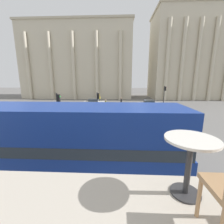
{
  "coord_description": "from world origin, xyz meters",
  "views": [
    {
      "loc": [
        -0.18,
        -2.0,
        5.14
      ],
      "look_at": [
        -1.04,
        15.98,
        1.29
      ],
      "focal_mm": 24.0,
      "sensor_mm": 36.0,
      "label": 1
    }
  ],
  "objects": [
    {
      "name": "pedestrian_red",
      "position": [
        -0.24,
        14.89,
        0.97
      ],
      "size": [
        0.32,
        0.32,
        1.68
      ],
      "rotation": [
        0.0,
        0.0,
        6.09
      ],
      "color": "#282B33",
      "rests_on": "ground_plane"
    },
    {
      "name": "pedestrian_black",
      "position": [
        0.25,
        27.97,
        0.97
      ],
      "size": [
        0.32,
        0.32,
        1.68
      ],
      "rotation": [
        0.0,
        0.0,
        0.99
      ],
      "color": "#282B33",
      "rests_on": "ground_plane"
    },
    {
      "name": "car_silver",
      "position": [
        5.75,
        27.12,
        0.7
      ],
      "size": [
        4.2,
        1.93,
        1.35
      ],
      "rotation": [
        0.0,
        0.0,
        4.69
      ],
      "color": "black",
      "rests_on": "ground_plane"
    },
    {
      "name": "plaza_building_right",
      "position": [
        20.63,
        43.39,
        11.65
      ],
      "size": [
        23.32,
        13.29,
        23.31
      ],
      "color": "beige",
      "rests_on": "ground_plane"
    },
    {
      "name": "traffic_light_far",
      "position": [
        7.79,
        24.85,
        2.68
      ],
      "size": [
        0.42,
        0.24,
        4.13
      ],
      "color": "black",
      "rests_on": "ground_plane"
    },
    {
      "name": "traffic_light_near",
      "position": [
        -5.66,
        11.03,
        2.61
      ],
      "size": [
        0.42,
        0.24,
        4.0
      ],
      "color": "black",
      "rests_on": "ground_plane"
    },
    {
      "name": "pedestrian_yellow",
      "position": [
        -4.76,
        32.88,
        0.9
      ],
      "size": [
        0.32,
        0.32,
        1.58
      ],
      "rotation": [
        0.0,
        0.0,
        4.77
      ],
      "color": "#282B33",
      "rests_on": "ground_plane"
    },
    {
      "name": "plaza_building_left",
      "position": [
        -12.19,
        45.39,
        10.31
      ],
      "size": [
        31.15,
        15.1,
        20.61
      ],
      "color": "beige",
      "rests_on": "ground_plane"
    },
    {
      "name": "pedestrian_olive",
      "position": [
        -2.6,
        24.68,
        1.0
      ],
      "size": [
        0.32,
        0.32,
        1.74
      ],
      "rotation": [
        0.0,
        0.0,
        5.91
      ],
      "color": "#282B33",
      "rests_on": "ground_plane"
    },
    {
      "name": "cafe_dining_table",
      "position": [
        0.65,
        -0.35,
        4.3
      ],
      "size": [
        0.6,
        0.6,
        0.73
      ],
      "color": "#2D2D30",
      "rests_on": "cafe_floor_slab"
    },
    {
      "name": "car_white",
      "position": [
        -5.35,
        28.53,
        0.7
      ],
      "size": [
        4.2,
        1.93,
        1.35
      ],
      "rotation": [
        0.0,
        0.0,
        6.09
      ],
      "color": "black",
      "rests_on": "ground_plane"
    },
    {
      "name": "double_decker_bus",
      "position": [
        -2.82,
        4.2,
        2.27
      ],
      "size": [
        10.94,
        2.7,
        4.06
      ],
      "rotation": [
        0.0,
        0.0,
        0.08
      ],
      "color": "black",
      "rests_on": "ground_plane"
    },
    {
      "name": "traffic_light_mid",
      "position": [
        -2.87,
        16.65,
        2.38
      ],
      "size": [
        0.42,
        0.24,
        3.63
      ],
      "color": "black",
      "rests_on": "ground_plane"
    }
  ]
}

